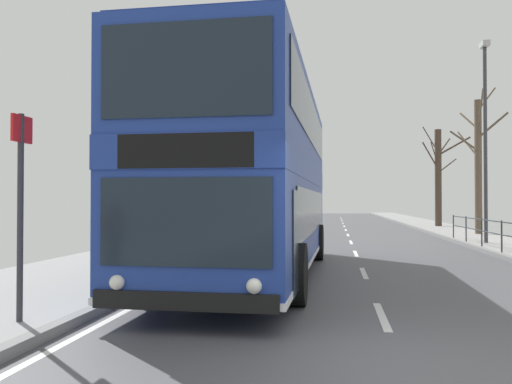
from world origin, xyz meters
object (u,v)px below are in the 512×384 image
bus_stop_sign_near (21,194)px  bare_tree_far_02 (478,162)px  double_decker_bus_main (256,178)px  bare_tree_far_00 (439,176)px  street_lamp_far_side (485,126)px

bus_stop_sign_near → bare_tree_far_02: (11.11, 20.62, 1.81)m
double_decker_bus_main → bare_tree_far_00: bearing=69.9°
street_lamp_far_side → bare_tree_far_00: size_ratio=1.20×
double_decker_bus_main → bare_tree_far_02: size_ratio=1.54×
bus_stop_sign_near → bare_tree_far_00: size_ratio=0.43×
bus_stop_sign_near → street_lamp_far_side: bearing=56.3°
double_decker_bus_main → street_lamp_far_side: (7.54, 9.20, 2.34)m
street_lamp_far_side → bare_tree_far_02: street_lamp_far_side is taller
double_decker_bus_main → bus_stop_sign_near: bearing=-112.5°
double_decker_bus_main → bare_tree_far_02: bearing=59.7°
bus_stop_sign_near → bare_tree_far_02: bare_tree_far_02 is taller
double_decker_bus_main → street_lamp_far_side: bearing=50.6°
bus_stop_sign_near → bare_tree_far_02: 23.49m
double_decker_bus_main → bus_stop_sign_near: (-2.33, -5.61, -0.44)m
street_lamp_far_side → bare_tree_far_02: 6.02m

